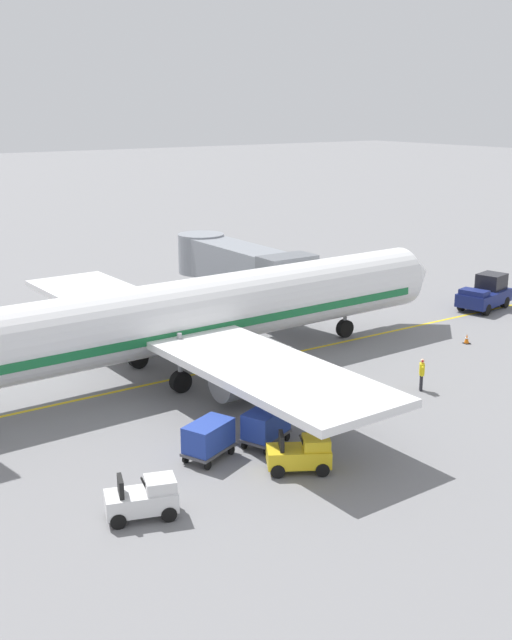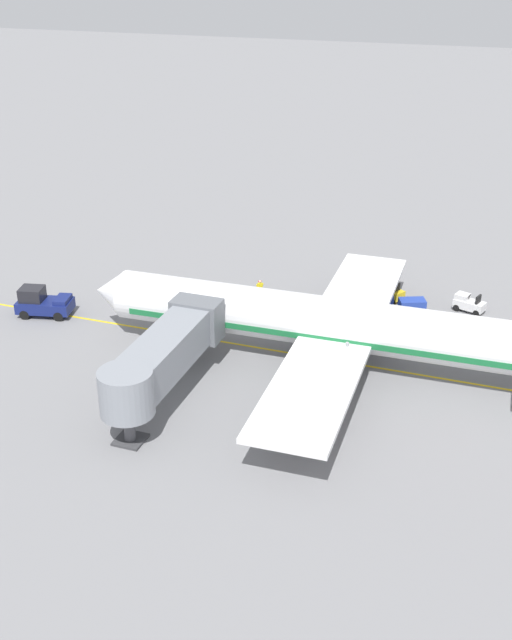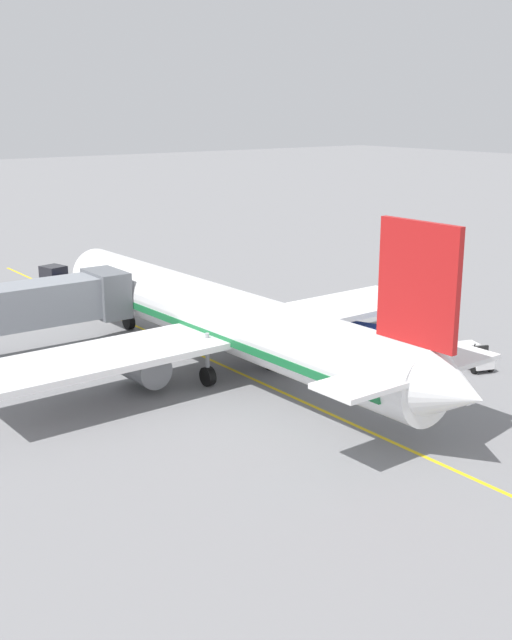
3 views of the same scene
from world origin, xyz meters
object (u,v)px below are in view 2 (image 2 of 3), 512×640
at_px(parked_airliner, 330,324).
at_px(baggage_cart_second_in_train, 412,307).
at_px(jet_bridge, 163,355).
at_px(pushback_tractor, 43,303).
at_px(baggage_tug_lead, 469,303).
at_px(baggage_cart_front, 380,301).
at_px(baggage_tug_trailing, 389,291).
at_px(safety_cone_nose_left, 153,301).
at_px(ground_crew_wing_walker, 260,288).

distance_m(parked_airliner, baggage_cart_second_in_train, 10.91).
distance_m(jet_bridge, pushback_tractor, 17.65).
relative_size(baggage_tug_lead, baggage_cart_front, 0.94).
relative_size(pushback_tractor, baggage_tug_lead, 1.74).
bearing_deg(pushback_tractor, parked_airliner, -89.94).
xyz_separation_m(baggage_tug_lead, baggage_cart_second_in_train, (-2.72, 4.28, 0.24)).
xyz_separation_m(pushback_tractor, baggage_cart_front, (9.95, -25.95, -0.15)).
bearing_deg(baggage_tug_trailing, jet_bridge, 152.76).
bearing_deg(baggage_tug_lead, safety_cone_nose_left, 106.45).
xyz_separation_m(baggage_cart_second_in_train, ground_crew_wing_walker, (-0.67, 12.94, 0.00)).
distance_m(parked_airliner, ground_crew_wing_walker, 12.62).
relative_size(jet_bridge, safety_cone_nose_left, 22.47).
distance_m(parked_airliner, jet_bridge, 12.49).
xyz_separation_m(baggage_cart_front, baggage_cart_second_in_train, (-0.22, -2.71, 0.00)).
xyz_separation_m(baggage_cart_front, ground_crew_wing_walker, (-0.88, 10.23, 0.00)).
relative_size(baggage_tug_trailing, baggage_cart_second_in_train, 0.94).
bearing_deg(jet_bridge, baggage_cart_front, -30.01).
bearing_deg(baggage_tug_lead, baggage_tug_trailing, 87.63).
height_order(pushback_tractor, baggage_cart_front, pushback_tractor).
height_order(jet_bridge, pushback_tractor, jet_bridge).
height_order(pushback_tractor, ground_crew_wing_walker, pushback_tractor).
distance_m(baggage_tug_lead, ground_crew_wing_walker, 17.56).
distance_m(pushback_tractor, safety_cone_nose_left, 9.06).
height_order(jet_bridge, baggage_tug_lead, jet_bridge).
bearing_deg(ground_crew_wing_walker, baggage_cart_second_in_train, -87.06).
bearing_deg(pushback_tractor, baggage_cart_front, -69.02).
bearing_deg(baggage_tug_trailing, baggage_cart_front, 174.55).
height_order(baggage_cart_second_in_train, safety_cone_nose_left, baggage_cart_second_in_train).
bearing_deg(parked_airliner, jet_bridge, 133.81).
relative_size(baggage_tug_trailing, safety_cone_nose_left, 4.68).
xyz_separation_m(parked_airliner, baggage_tug_lead, (12.43, -8.71, -2.47)).
height_order(jet_bridge, safety_cone_nose_left, jet_bridge).
bearing_deg(safety_cone_nose_left, jet_bridge, -150.52).
relative_size(parked_airliner, baggage_cart_front, 12.69).
bearing_deg(safety_cone_nose_left, pushback_tractor, 123.29).
bearing_deg(baggage_cart_second_in_train, baggage_tug_trailing, 39.24).
xyz_separation_m(parked_airliner, safety_cone_nose_left, (4.93, 16.69, -2.90)).
bearing_deg(safety_cone_nose_left, ground_crew_wing_walker, -63.27).
height_order(parked_airliner, baggage_tug_lead, parked_airliner).
height_order(jet_bridge, ground_crew_wing_walker, jet_bridge).
bearing_deg(pushback_tractor, baggage_tug_trailing, -64.09).
bearing_deg(safety_cone_nose_left, baggage_cart_second_in_train, -77.24).
height_order(parked_airliner, jet_bridge, parked_airliner).
xyz_separation_m(baggage_tug_lead, safety_cone_nose_left, (-7.50, 25.40, -0.42)).
xyz_separation_m(baggage_tug_trailing, baggage_cart_second_in_train, (-3.00, -2.45, 0.24)).
distance_m(baggage_cart_second_in_train, safety_cone_nose_left, 21.66).
height_order(baggage_tug_lead, baggage_cart_second_in_train, baggage_tug_lead).
height_order(parked_airliner, safety_cone_nose_left, parked_airliner).
distance_m(jet_bridge, safety_cone_nose_left, 15.91).
height_order(baggage_cart_front, ground_crew_wing_walker, ground_crew_wing_walker).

